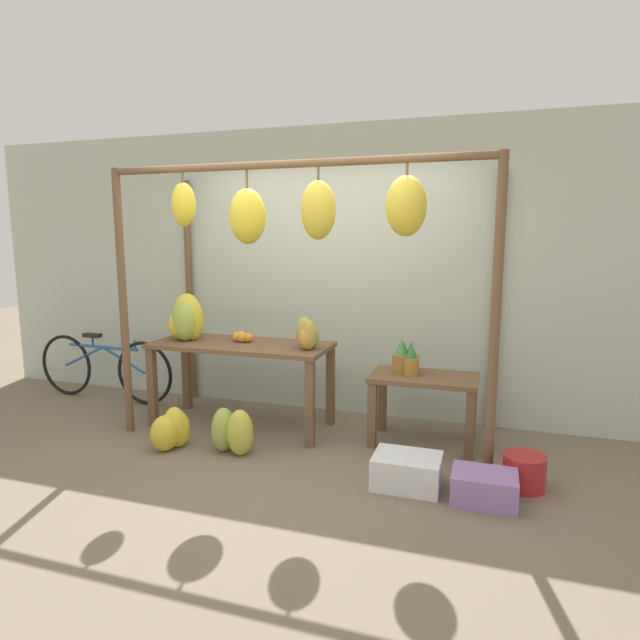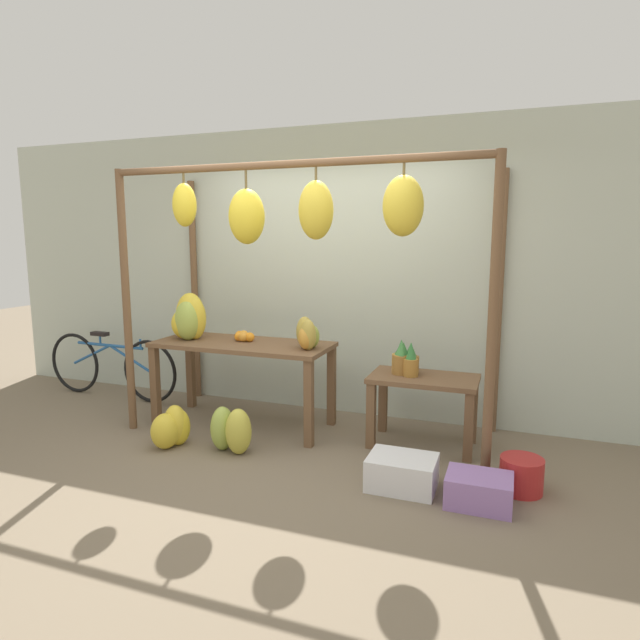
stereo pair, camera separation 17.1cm
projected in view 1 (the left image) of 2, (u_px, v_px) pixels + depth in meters
ground_plane at (274, 467)px, 4.09m from camera, size 20.00×20.00×0.00m
shop_wall_back at (331, 272)px, 5.27m from camera, size 8.00×0.08×2.80m
stall_awning at (304, 236)px, 4.23m from camera, size 3.18×1.24×2.32m
display_table_main at (241, 356)px, 4.90m from camera, size 1.64×0.68×0.79m
display_table_side at (424, 391)px, 4.49m from camera, size 0.89×0.52×0.60m
banana_pile_on_table at (186, 319)px, 5.01m from camera, size 0.39×0.39×0.44m
orange_pile at (241, 337)px, 4.94m from camera, size 0.22×0.17×0.09m
pineapple_cluster at (405, 360)px, 4.53m from camera, size 0.24×0.22×0.30m
banana_pile_ground_left at (172, 430)px, 4.44m from camera, size 0.34×0.40×0.35m
banana_pile_ground_right at (232, 431)px, 4.33m from camera, size 0.41×0.28×0.38m
fruit_crate_white at (407, 471)px, 3.77m from camera, size 0.47×0.35×0.23m
blue_bucket at (524, 471)px, 3.74m from camera, size 0.29×0.29×0.24m
parked_bicycle at (104, 367)px, 5.75m from camera, size 1.72×0.09×0.72m
papaya_pile at (308, 335)px, 4.60m from camera, size 0.26×0.29×0.28m
fruit_crate_purple at (484, 487)px, 3.55m from camera, size 0.42×0.32×0.20m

